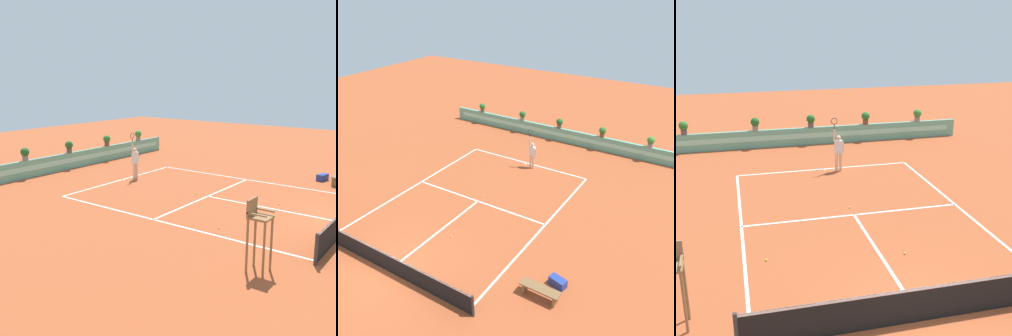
# 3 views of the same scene
# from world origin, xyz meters

# --- Properties ---
(ground_plane) EXTENTS (60.00, 60.00, 0.00)m
(ground_plane) POSITION_xyz_m (0.00, 6.00, 0.00)
(ground_plane) COLOR #A84C28
(court_lines) EXTENTS (8.32, 11.94, 0.01)m
(court_lines) POSITION_xyz_m (0.00, 6.72, 0.00)
(court_lines) COLOR white
(court_lines) RESTS_ON ground
(net) EXTENTS (8.92, 0.10, 1.00)m
(net) POSITION_xyz_m (0.00, 0.00, 0.51)
(net) COLOR #333333
(net) RESTS_ON ground
(back_wall_barrier) EXTENTS (18.00, 0.21, 1.00)m
(back_wall_barrier) POSITION_xyz_m (0.00, 16.39, 0.50)
(back_wall_barrier) COLOR #60A88E
(back_wall_barrier) RESTS_ON ground
(bench_courtside) EXTENTS (1.60, 0.44, 0.51)m
(bench_courtside) POSITION_xyz_m (6.05, 2.05, 0.38)
(bench_courtside) COLOR brown
(bench_courtside) RESTS_ON ground
(gear_bag) EXTENTS (0.76, 0.51, 0.36)m
(gear_bag) POSITION_xyz_m (6.36, 3.00, 0.18)
(gear_bag) COLOR navy
(gear_bag) RESTS_ON ground
(tennis_player) EXTENTS (0.62, 0.22, 2.58)m
(tennis_player) POSITION_xyz_m (0.60, 11.44, 1.05)
(tennis_player) COLOR beige
(tennis_player) RESTS_ON ground
(tennis_ball_near_baseline) EXTENTS (0.07, 0.07, 0.07)m
(tennis_ball_near_baseline) POSITION_xyz_m (0.76, 3.18, 0.03)
(tennis_ball_near_baseline) COLOR #CCE033
(tennis_ball_near_baseline) RESTS_ON ground
(tennis_ball_mid_court) EXTENTS (0.07, 0.07, 0.07)m
(tennis_ball_mid_court) POSITION_xyz_m (0.00, 7.05, 0.03)
(tennis_ball_mid_court) COLOR #CCE033
(tennis_ball_mid_court) RESTS_ON ground
(tennis_ball_by_sideline) EXTENTS (0.07, 0.07, 0.07)m
(tennis_ball_by_sideline) POSITION_xyz_m (-3.46, 3.81, 0.03)
(tennis_ball_by_sideline) COLOR #CCE033
(tennis_ball_by_sideline) RESTS_ON ground
(potted_plant_centre) EXTENTS (0.48, 0.48, 0.72)m
(potted_plant_centre) POSITION_xyz_m (0.17, 16.39, 1.41)
(potted_plant_centre) COLOR #514C47
(potted_plant_centre) RESTS_ON back_wall_barrier
(potted_plant_far_right) EXTENTS (0.48, 0.48, 0.72)m
(potted_plant_far_right) POSITION_xyz_m (6.62, 16.39, 1.41)
(potted_plant_far_right) COLOR gray
(potted_plant_far_right) RESTS_ON back_wall_barrier
(potted_plant_left) EXTENTS (0.48, 0.48, 0.72)m
(potted_plant_left) POSITION_xyz_m (-2.93, 16.39, 1.41)
(potted_plant_left) COLOR gray
(potted_plant_left) RESTS_ON back_wall_barrier
(potted_plant_far_left) EXTENTS (0.48, 0.48, 0.72)m
(potted_plant_far_left) POSITION_xyz_m (-6.66, 16.39, 1.41)
(potted_plant_far_left) COLOR #514C47
(potted_plant_far_left) RESTS_ON back_wall_barrier
(potted_plant_right) EXTENTS (0.48, 0.48, 0.72)m
(potted_plant_right) POSITION_xyz_m (3.40, 16.39, 1.41)
(potted_plant_right) COLOR brown
(potted_plant_right) RESTS_ON back_wall_barrier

